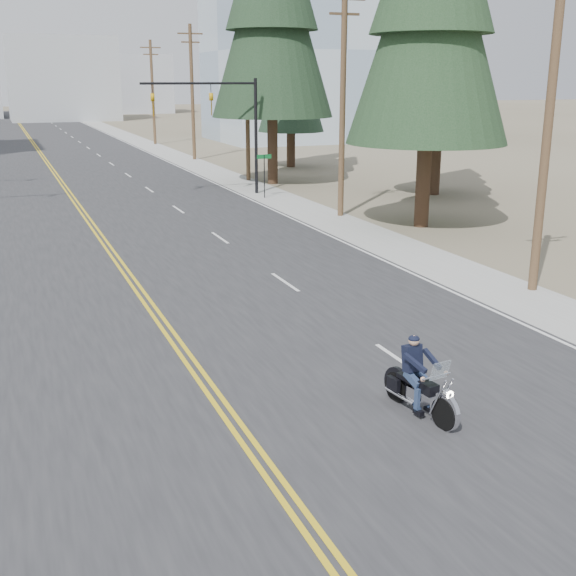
# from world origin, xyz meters

# --- Properties ---
(ground_plane) EXTENTS (400.00, 400.00, 0.00)m
(ground_plane) POSITION_xyz_m (0.00, 0.00, 0.00)
(ground_plane) COLOR #776D56
(ground_plane) RESTS_ON ground
(road) EXTENTS (20.00, 200.00, 0.01)m
(road) POSITION_xyz_m (0.00, 70.00, 0.01)
(road) COLOR #303033
(road) RESTS_ON ground
(sidewalk_right) EXTENTS (3.00, 200.00, 0.01)m
(sidewalk_right) POSITION_xyz_m (11.50, 70.00, 0.01)
(sidewalk_right) COLOR #A5A5A0
(sidewalk_right) RESTS_ON ground
(traffic_mast_right) EXTENTS (7.10, 0.26, 7.00)m
(traffic_mast_right) POSITION_xyz_m (8.98, 32.00, 4.94)
(traffic_mast_right) COLOR black
(traffic_mast_right) RESTS_ON ground
(street_sign) EXTENTS (0.90, 0.06, 2.62)m
(street_sign) POSITION_xyz_m (10.80, 30.00, 1.80)
(street_sign) COLOR black
(street_sign) RESTS_ON ground
(utility_pole_a) EXTENTS (2.20, 0.30, 11.00)m
(utility_pole_a) POSITION_xyz_m (12.50, 8.00, 5.73)
(utility_pole_a) COLOR brown
(utility_pole_a) RESTS_ON ground
(utility_pole_b) EXTENTS (2.20, 0.30, 11.50)m
(utility_pole_b) POSITION_xyz_m (12.50, 23.00, 5.98)
(utility_pole_b) COLOR brown
(utility_pole_b) RESTS_ON ground
(utility_pole_c) EXTENTS (2.20, 0.30, 11.00)m
(utility_pole_c) POSITION_xyz_m (12.50, 38.00, 5.73)
(utility_pole_c) COLOR brown
(utility_pole_c) RESTS_ON ground
(utility_pole_d) EXTENTS (2.20, 0.30, 11.50)m
(utility_pole_d) POSITION_xyz_m (12.50, 53.00, 5.98)
(utility_pole_d) COLOR brown
(utility_pole_d) RESTS_ON ground
(utility_pole_e) EXTENTS (2.20, 0.30, 11.00)m
(utility_pole_e) POSITION_xyz_m (12.50, 70.00, 5.73)
(utility_pole_e) COLOR brown
(utility_pole_e) RESTS_ON ground
(glass_building) EXTENTS (24.00, 16.00, 20.00)m
(glass_building) POSITION_xyz_m (32.00, 70.00, 10.00)
(glass_building) COLOR #9EB5CC
(glass_building) RESTS_ON ground
(haze_bldg_b) EXTENTS (18.00, 14.00, 14.00)m
(haze_bldg_b) POSITION_xyz_m (8.00, 125.00, 7.00)
(haze_bldg_b) COLOR #ADB2B7
(haze_bldg_b) RESTS_ON ground
(haze_bldg_c) EXTENTS (16.00, 12.00, 18.00)m
(haze_bldg_c) POSITION_xyz_m (40.00, 110.00, 9.00)
(haze_bldg_c) COLOR #B7BCC6
(haze_bldg_c) RESTS_ON ground
(haze_bldg_e) EXTENTS (14.00, 14.00, 12.00)m
(haze_bldg_e) POSITION_xyz_m (25.00, 150.00, 6.00)
(haze_bldg_e) COLOR #B7BCC6
(haze_bldg_e) RESTS_ON ground
(motorcyclist) EXTENTS (1.24, 2.30, 1.71)m
(motorcyclist) POSITION_xyz_m (3.83, 1.22, 0.86)
(motorcyclist) COLOR black
(motorcyclist) RESTS_ON ground
(conifer_mid) EXTENTS (6.37, 6.37, 17.00)m
(conifer_mid) POSITION_xyz_m (21.15, 27.53, 9.75)
(conifer_mid) COLOR #382619
(conifer_mid) RESTS_ON ground
(conifer_far) EXTENTS (5.34, 5.34, 14.31)m
(conifer_far) POSITION_xyz_m (18.43, 44.58, 8.21)
(conifer_far) COLOR #382619
(conifer_far) RESTS_ON ground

